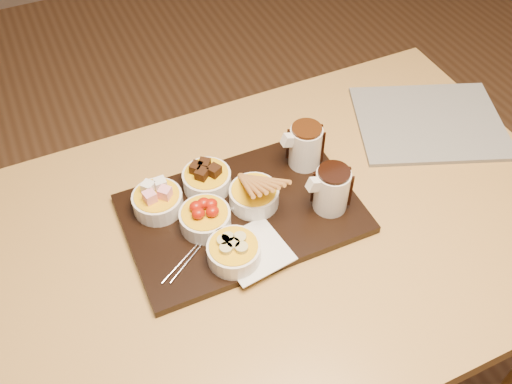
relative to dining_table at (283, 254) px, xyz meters
name	(u,v)px	position (x,y,z in m)	size (l,w,h in m)	color
ground	(276,382)	(0.00, 0.00, -0.65)	(5.00, 5.00, 0.00)	brown
dining_table	(283,254)	(0.00, 0.00, 0.00)	(1.20, 0.80, 0.75)	#BA8D45
serving_board	(242,214)	(-0.07, 0.06, 0.11)	(0.46, 0.30, 0.02)	black
napkin	(254,251)	(-0.09, -0.04, 0.12)	(0.12, 0.12, 0.00)	white
bowl_marshmallows	(158,202)	(-0.22, 0.13, 0.14)	(0.10, 0.10, 0.04)	white
bowl_cake	(207,180)	(-0.11, 0.15, 0.14)	(0.10, 0.10, 0.04)	white
bowl_strawberries	(205,219)	(-0.15, 0.05, 0.14)	(0.10, 0.10, 0.04)	white
bowl_biscotti	(254,196)	(-0.04, 0.07, 0.14)	(0.10, 0.10, 0.04)	white
bowl_bananas	(234,252)	(-0.13, -0.04, 0.14)	(0.10, 0.10, 0.04)	white
pitcher_dark_chocolate	(332,190)	(0.10, -0.01, 0.16)	(0.07, 0.07, 0.09)	silver
pitcher_milk_chocolate	(305,147)	(0.11, 0.12, 0.16)	(0.07, 0.07, 0.09)	silver
fondue_skewers	(206,235)	(-0.16, 0.03, 0.12)	(0.26, 0.03, 0.01)	silver
newspaper	(429,122)	(0.44, 0.13, 0.10)	(0.34, 0.27, 0.01)	beige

